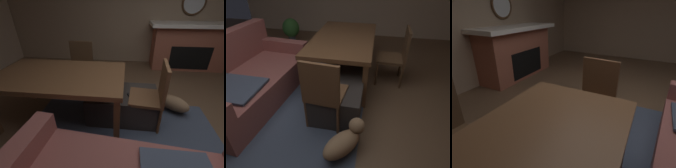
{
  "view_description": "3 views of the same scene",
  "coord_description": "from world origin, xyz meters",
  "views": [
    {
      "loc": [
        0.57,
        1.46,
        1.6
      ],
      "look_at": [
        0.77,
        -0.44,
        0.52
      ],
      "focal_mm": 24.07,
      "sensor_mm": 36.0,
      "label": 1
    },
    {
      "loc": [
        -1.45,
        -0.77,
        1.76
      ],
      "look_at": [
        0.19,
        -0.44,
        0.65
      ],
      "focal_mm": 29.7,
      "sensor_mm": 36.0,
      "label": 2
    },
    {
      "loc": [
        2.02,
        0.26,
        1.47
      ],
      "look_at": [
        0.34,
        -0.62,
        0.64
      ],
      "focal_mm": 27.79,
      "sensor_mm": 36.0,
      "label": 3
    }
  ],
  "objects": [
    {
      "name": "dining_chair_west",
      "position": [
        0.2,
        -0.27,
        0.52
      ],
      "size": [
        0.48,
        0.48,
        0.93
      ],
      "color": "brown",
      "rests_on": "ground"
    },
    {
      "name": "ottoman_coffee_table",
      "position": [
        0.61,
        -0.38,
        0.21
      ],
      "size": [
        1.02,
        0.62,
        0.43
      ],
      "primitive_type": "cube",
      "color": "#2D2826",
      "rests_on": "ground"
    },
    {
      "name": "fireplace",
      "position": [
        -0.95,
        -2.5,
        0.57
      ],
      "size": [
        1.99,
        0.76,
        1.13
      ],
      "color": "#9E5642",
      "rests_on": "ground"
    },
    {
      "name": "wall_back_fireplace_side",
      "position": [
        0.0,
        -2.87,
        1.27
      ],
      "size": [
        8.21,
        0.12,
        2.54
      ],
      "primitive_type": "cube",
      "color": "#9E846B",
      "rests_on": "ground"
    },
    {
      "name": "small_dog",
      "position": [
        -0.17,
        -0.58,
        0.19
      ],
      "size": [
        0.52,
        0.47,
        0.33
      ],
      "color": "#8C6B4C",
      "rests_on": "ground"
    },
    {
      "name": "round_wall_mirror",
      "position": [
        -0.95,
        -2.78,
        1.53
      ],
      "size": [
        0.57,
        0.05,
        0.57
      ],
      "color": "#4C331E"
    },
    {
      "name": "dining_table",
      "position": [
        1.46,
        -0.27,
        0.67
      ],
      "size": [
        1.72,
        0.98,
        0.74
      ],
      "color": "brown",
      "rests_on": "ground"
    },
    {
      "name": "dining_chair_south",
      "position": [
        1.45,
        -1.16,
        0.52
      ],
      "size": [
        0.45,
        0.45,
        0.93
      ],
      "color": "#513823",
      "rests_on": "ground"
    },
    {
      "name": "tv_remote",
      "position": [
        0.49,
        -0.28,
        0.44
      ],
      "size": [
        0.12,
        0.17,
        0.02
      ],
      "primitive_type": "cube",
      "rotation": [
        0.0,
        0.0,
        0.45
      ],
      "color": "black",
      "rests_on": "ottoman_coffee_table"
    },
    {
      "name": "area_rug",
      "position": [
        0.61,
        0.28,
        0.01
      ],
      "size": [
        2.6,
        2.0,
        0.01
      ],
      "primitive_type": "cube",
      "color": "#3D475B",
      "rests_on": "ground"
    },
    {
      "name": "floor",
      "position": [
        0.0,
        0.0,
        0.0
      ],
      "size": [
        9.37,
        9.37,
        0.0
      ],
      "primitive_type": "plane",
      "color": "brown"
    }
  ]
}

